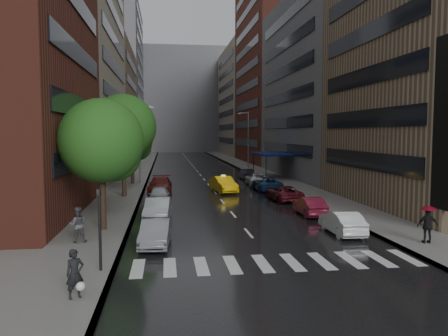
% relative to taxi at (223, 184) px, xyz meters
% --- Properties ---
extents(ground, '(220.00, 220.00, 0.00)m').
position_rel_taxi_xyz_m(ground, '(-0.86, -21.86, -0.79)').
color(ground, gray).
rests_on(ground, ground).
extents(road, '(14.00, 140.00, 0.01)m').
position_rel_taxi_xyz_m(road, '(-0.86, 28.14, -0.79)').
color(road, black).
rests_on(road, ground).
extents(sidewalk_left, '(4.00, 140.00, 0.15)m').
position_rel_taxi_xyz_m(sidewalk_left, '(-9.86, 28.14, -0.72)').
color(sidewalk_left, gray).
rests_on(sidewalk_left, ground).
extents(sidewalk_right, '(4.00, 140.00, 0.15)m').
position_rel_taxi_xyz_m(sidewalk_right, '(8.14, 28.14, -0.72)').
color(sidewalk_right, gray).
rests_on(sidewalk_right, ground).
extents(crosswalk, '(13.15, 2.80, 0.01)m').
position_rel_taxi_xyz_m(crosswalk, '(-0.66, -23.86, -0.78)').
color(crosswalk, silver).
rests_on(crosswalk, ground).
extents(buildings_left, '(8.00, 108.00, 38.00)m').
position_rel_taxi_xyz_m(buildings_left, '(-15.86, 36.93, 15.19)').
color(buildings_left, maroon).
rests_on(buildings_left, ground).
extents(buildings_right, '(8.05, 109.10, 36.00)m').
position_rel_taxi_xyz_m(buildings_right, '(14.14, 34.85, 14.24)').
color(buildings_right, '#937A5B').
rests_on(buildings_right, ground).
extents(building_far, '(40.00, 14.00, 32.00)m').
position_rel_taxi_xyz_m(building_far, '(-0.86, 96.14, 15.21)').
color(building_far, slate).
rests_on(building_far, ground).
extents(tree_near, '(5.01, 5.01, 7.98)m').
position_rel_taxi_xyz_m(tree_near, '(-9.46, -16.29, 4.67)').
color(tree_near, '#382619').
rests_on(tree_near, ground).
extents(tree_mid, '(5.92, 5.92, 9.44)m').
position_rel_taxi_xyz_m(tree_mid, '(-9.46, -2.56, 5.67)').
color(tree_mid, '#382619').
rests_on(tree_mid, ground).
extents(tree_far, '(4.64, 4.64, 7.40)m').
position_rel_taxi_xyz_m(tree_far, '(-9.46, 7.45, 4.26)').
color(tree_far, '#382619').
rests_on(tree_far, ground).
extents(taxi, '(2.53, 5.04, 1.59)m').
position_rel_taxi_xyz_m(taxi, '(0.00, 0.00, 0.00)').
color(taxi, yellow).
rests_on(taxi, ground).
extents(parked_cars_left, '(2.51, 25.27, 1.59)m').
position_rel_taxi_xyz_m(parked_cars_left, '(-6.26, -7.70, -0.04)').
color(parked_cars_left, slate).
rests_on(parked_cars_left, ground).
extents(parked_cars_right, '(2.54, 34.76, 1.45)m').
position_rel_taxi_xyz_m(parked_cars_right, '(4.54, -2.49, -0.10)').
color(parked_cars_right, silver).
rests_on(parked_cars_right, ground).
extents(ped_bag_walker, '(0.76, 0.68, 1.75)m').
position_rel_taxi_xyz_m(ped_bag_walker, '(-8.87, -27.44, 0.20)').
color(ped_bag_walker, black).
rests_on(ped_bag_walker, sidewalk_left).
extents(ped_black_umbrella, '(1.03, 0.98, 2.09)m').
position_rel_taxi_xyz_m(ped_black_umbrella, '(-10.34, -19.34, 0.58)').
color(ped_black_umbrella, '#48484D').
rests_on(ped_black_umbrella, sidewalk_left).
extents(ped_red_umbrella, '(1.14, 0.82, 2.01)m').
position_rel_taxi_xyz_m(ped_red_umbrella, '(7.92, -21.96, 0.53)').
color(ped_red_umbrella, black).
rests_on(ped_red_umbrella, sidewalk_right).
extents(traffic_light, '(0.18, 0.15, 3.45)m').
position_rel_taxi_xyz_m(traffic_light, '(-8.46, -24.36, 1.43)').
color(traffic_light, black).
rests_on(traffic_light, sidewalk_left).
extents(street_lamp_left, '(1.74, 0.22, 9.00)m').
position_rel_taxi_xyz_m(street_lamp_left, '(-8.58, 8.14, 4.10)').
color(street_lamp_left, gray).
rests_on(street_lamp_left, sidewalk_left).
extents(street_lamp_right, '(1.74, 0.22, 9.00)m').
position_rel_taxi_xyz_m(street_lamp_right, '(6.86, 23.14, 4.10)').
color(street_lamp_right, gray).
rests_on(street_lamp_right, sidewalk_right).
extents(awning, '(4.00, 8.00, 3.12)m').
position_rel_taxi_xyz_m(awning, '(8.13, 13.14, 2.34)').
color(awning, navy).
rests_on(awning, sidewalk_right).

